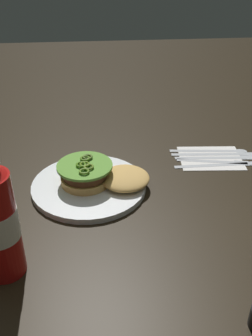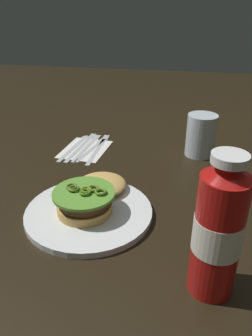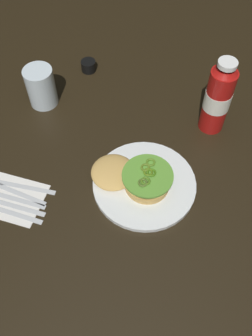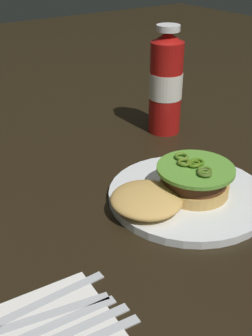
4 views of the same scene
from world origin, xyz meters
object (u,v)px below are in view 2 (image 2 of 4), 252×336
at_px(ketchup_bottle, 218,231).
at_px(napkin, 85,149).
at_px(dinner_plate, 89,212).
at_px(spoon_utensil, 78,143).
at_px(burger_sandwich, 91,195).
at_px(water_glass, 201,135).
at_px(fork_utensil, 94,146).
at_px(butter_knife, 83,144).
at_px(table_knife, 99,146).
at_px(steak_knife, 88,145).

height_order(ketchup_bottle, napkin, ketchup_bottle).
height_order(dinner_plate, spoon_utensil, dinner_plate).
bearing_deg(burger_sandwich, ketchup_bottle, -125.66).
xyz_separation_m(ketchup_bottle, water_glass, (0.48, 0.01, -0.05)).
bearing_deg(fork_utensil, butter_knife, 72.44).
xyz_separation_m(napkin, table_knife, (0.02, -0.04, 0.00)).
distance_m(water_glass, napkin, 0.33).
bearing_deg(fork_utensil, spoon_utensil, 73.17).
xyz_separation_m(fork_utensil, butter_knife, (0.01, 0.04, 0.00)).
height_order(dinner_plate, table_knife, dinner_plate).
height_order(burger_sandwich, fork_utensil, burger_sandwich).
relative_size(fork_utensil, butter_knife, 0.81).
relative_size(napkin, butter_knife, 0.71).
bearing_deg(ketchup_bottle, water_glass, 1.37).
bearing_deg(fork_utensil, ketchup_bottle, -145.99).
bearing_deg(steak_knife, ketchup_bottle, -144.92).
relative_size(burger_sandwich, butter_knife, 0.92).
distance_m(ketchup_bottle, napkin, 0.57).
relative_size(dinner_plate, spoon_utensil, 1.26).
bearing_deg(napkin, water_glass, -84.81).
bearing_deg(steak_knife, butter_knife, 82.19).
bearing_deg(fork_utensil, steak_knife, 64.26).
bearing_deg(napkin, fork_utensil, -52.57).
distance_m(dinner_plate, fork_utensil, 0.34).
relative_size(burger_sandwich, fork_utensil, 1.14).
relative_size(table_knife, steak_knife, 1.07).
bearing_deg(napkin, table_knife, -56.11).
bearing_deg(dinner_plate, fork_utensil, 14.42).
xyz_separation_m(ketchup_bottle, table_knife, (0.48, 0.30, -0.10)).
bearing_deg(fork_utensil, napkin, 127.43).
bearing_deg(water_glass, ketchup_bottle, -178.63).
bearing_deg(steak_knife, dinner_plate, -162.87).
bearing_deg(butter_knife, spoon_utensil, 74.80).
height_order(dinner_plate, water_glass, water_glass).
bearing_deg(table_knife, butter_knife, 85.45).
bearing_deg(steak_knife, table_knife, -92.81).
xyz_separation_m(steak_knife, butter_knife, (0.00, 0.02, -0.00)).
distance_m(water_glass, spoon_utensil, 0.36).
height_order(burger_sandwich, napkin, burger_sandwich).
relative_size(water_glass, table_knife, 0.53).
bearing_deg(dinner_plate, butter_knife, 19.77).
bearing_deg(burger_sandwich, table_knife, 12.36).
distance_m(ketchup_bottle, steak_knife, 0.59).
bearing_deg(butter_knife, table_knife, -94.55).
height_order(ketchup_bottle, butter_knife, ketchup_bottle).
relative_size(steak_knife, butter_knife, 0.94).
bearing_deg(ketchup_bottle, spoon_utensil, 37.40).
distance_m(ketchup_bottle, fork_utensil, 0.57).
distance_m(burger_sandwich, napkin, 0.30).
relative_size(water_glass, fork_utensil, 0.65).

